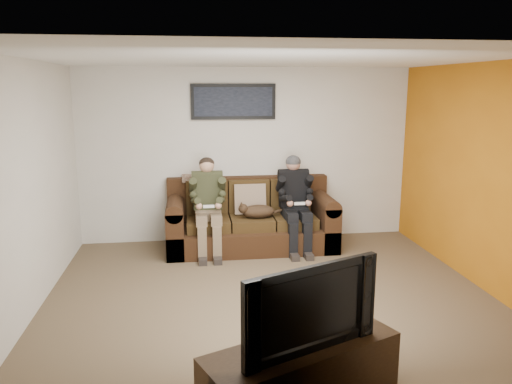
{
  "coord_description": "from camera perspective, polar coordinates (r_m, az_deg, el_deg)",
  "views": [
    {
      "loc": [
        -0.86,
        -5.2,
        2.33
      ],
      "look_at": [
        -0.0,
        1.2,
        0.95
      ],
      "focal_mm": 35.0,
      "sensor_mm": 36.0,
      "label": 1
    }
  ],
  "objects": [
    {
      "name": "person_left",
      "position": [
        7.01,
        -5.53,
        -0.9
      ],
      "size": [
        0.51,
        0.87,
        1.34
      ],
      "color": "#79634B",
      "rests_on": "sofa"
    },
    {
      "name": "wall_right",
      "position": [
        6.28,
        24.89,
        1.49
      ],
      "size": [
        0.0,
        4.5,
        4.5
      ],
      "primitive_type": "plane",
      "rotation": [
        1.57,
        0.0,
        -1.57
      ],
      "color": "beige",
      "rests_on": "ground"
    },
    {
      "name": "wall_front",
      "position": [
        3.24,
        8.21,
        -6.56
      ],
      "size": [
        5.0,
        0.0,
        5.0
      ],
      "primitive_type": "plane",
      "rotation": [
        -1.57,
        0.0,
        0.0
      ],
      "color": "beige",
      "rests_on": "ground"
    },
    {
      "name": "tv_stand",
      "position": [
        3.94,
        5.22,
        -20.03
      ],
      "size": [
        1.58,
        1.05,
        0.47
      ],
      "primitive_type": "cube",
      "rotation": [
        0.0,
        0.0,
        0.41
      ],
      "color": "black",
      "rests_on": "ground"
    },
    {
      "name": "television",
      "position": [
        3.67,
        5.39,
        -12.6
      ],
      "size": [
        1.09,
        0.58,
        0.65
      ],
      "primitive_type": "imported",
      "rotation": [
        0.0,
        0.0,
        0.41
      ],
      "color": "black",
      "rests_on": "tv_stand"
    },
    {
      "name": "floor",
      "position": [
        5.76,
        1.65,
        -11.79
      ],
      "size": [
        5.0,
        5.0,
        0.0
      ],
      "primitive_type": "plane",
      "color": "brown",
      "rests_on": "ground"
    },
    {
      "name": "accent_wall_right",
      "position": [
        6.27,
        24.81,
        1.49
      ],
      "size": [
        0.0,
        4.5,
        4.5
      ],
      "primitive_type": "plane",
      "rotation": [
        1.57,
        0.0,
        -1.57
      ],
      "color": "#B46512",
      "rests_on": "ground"
    },
    {
      "name": "person_right",
      "position": [
        7.16,
        4.49,
        -0.58
      ],
      "size": [
        0.51,
        0.86,
        1.35
      ],
      "color": "black",
      "rests_on": "sofa"
    },
    {
      "name": "framed_poster",
      "position": [
        7.45,
        -2.6,
        10.28
      ],
      "size": [
        1.25,
        0.05,
        0.52
      ],
      "color": "black",
      "rests_on": "wall_back"
    },
    {
      "name": "cat",
      "position": [
        7.09,
        0.12,
        -2.19
      ],
      "size": [
        0.66,
        0.26,
        0.24
      ],
      "color": "#442D1A",
      "rests_on": "sofa"
    },
    {
      "name": "throw_pillow",
      "position": [
        7.32,
        -0.71,
        -0.8
      ],
      "size": [
        0.46,
        0.22,
        0.46
      ],
      "primitive_type": "cube",
      "rotation": [
        -0.21,
        0.0,
        0.0
      ],
      "color": "#876E58",
      "rests_on": "sofa"
    },
    {
      "name": "throw_blanket",
      "position": [
        7.46,
        -6.55,
        1.61
      ],
      "size": [
        0.49,
        0.24,
        0.09
      ],
      "primitive_type": "cube",
      "color": "gray",
      "rests_on": "sofa"
    },
    {
      "name": "ceiling",
      "position": [
        5.28,
        1.82,
        15.0
      ],
      "size": [
        5.0,
        5.0,
        0.0
      ],
      "primitive_type": "plane",
      "rotation": [
        3.14,
        0.0,
        0.0
      ],
      "color": "silver",
      "rests_on": "ground"
    },
    {
      "name": "sofa",
      "position": [
        7.35,
        -0.66,
        -3.38
      ],
      "size": [
        2.41,
        1.04,
        0.99
      ],
      "color": "#311C0E",
      "rests_on": "ground"
    },
    {
      "name": "wall_back",
      "position": [
        7.57,
        -1.03,
        4.24
      ],
      "size": [
        5.0,
        0.0,
        5.0
      ],
      "primitive_type": "plane",
      "rotation": [
        1.57,
        0.0,
        0.0
      ],
      "color": "beige",
      "rests_on": "ground"
    },
    {
      "name": "wall_left",
      "position": [
        5.55,
        -24.67,
        0.26
      ],
      "size": [
        0.0,
        4.5,
        4.5
      ],
      "primitive_type": "plane",
      "rotation": [
        1.57,
        0.0,
        1.57
      ],
      "color": "beige",
      "rests_on": "ground"
    }
  ]
}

